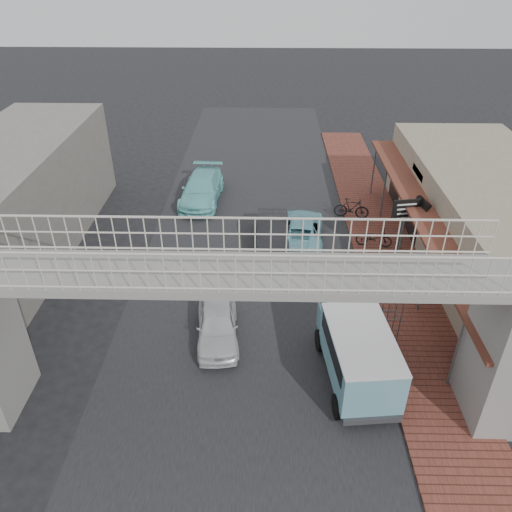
{
  "coord_description": "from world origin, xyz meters",
  "views": [
    {
      "loc": [
        0.72,
        -15.02,
        12.7
      ],
      "look_at": [
        0.35,
        2.2,
        1.8
      ],
      "focal_mm": 35.0,
      "sensor_mm": 36.0,
      "label": 1
    }
  ],
  "objects_px": {
    "angkot_van": "(358,350)",
    "motorcycle_near": "(374,238)",
    "angkot_curb": "(301,229)",
    "motorcycle_far": "(352,208)",
    "dark_sedan": "(272,233)",
    "white_hatchback": "(217,324)",
    "arrow_sign": "(424,209)",
    "angkot_far": "(202,189)",
    "street_clock": "(396,289)"
  },
  "relations": [
    {
      "from": "angkot_van",
      "to": "motorcycle_far",
      "type": "bearing_deg",
      "value": 77.11
    },
    {
      "from": "dark_sedan",
      "to": "angkot_far",
      "type": "bearing_deg",
      "value": 128.49
    },
    {
      "from": "angkot_van",
      "to": "motorcycle_near",
      "type": "height_order",
      "value": "angkot_van"
    },
    {
      "from": "street_clock",
      "to": "arrow_sign",
      "type": "xyz_separation_m",
      "value": [
        2.36,
        5.5,
        0.32
      ]
    },
    {
      "from": "motorcycle_near",
      "to": "motorcycle_far",
      "type": "distance_m",
      "value": 3.02
    },
    {
      "from": "dark_sedan",
      "to": "angkot_van",
      "type": "height_order",
      "value": "angkot_van"
    },
    {
      "from": "motorcycle_far",
      "to": "street_clock",
      "type": "bearing_deg",
      "value": -168.77
    },
    {
      "from": "motorcycle_near",
      "to": "street_clock",
      "type": "bearing_deg",
      "value": -175.15
    },
    {
      "from": "white_hatchback",
      "to": "dark_sedan",
      "type": "relative_size",
      "value": 0.87
    },
    {
      "from": "angkot_far",
      "to": "motorcycle_far",
      "type": "relative_size",
      "value": 2.76
    },
    {
      "from": "white_hatchback",
      "to": "angkot_van",
      "type": "relative_size",
      "value": 0.82
    },
    {
      "from": "motorcycle_far",
      "to": "dark_sedan",
      "type": "bearing_deg",
      "value": 135.44
    },
    {
      "from": "angkot_van",
      "to": "street_clock",
      "type": "distance_m",
      "value": 2.66
    },
    {
      "from": "white_hatchback",
      "to": "angkot_van",
      "type": "xyz_separation_m",
      "value": [
        4.84,
        -2.07,
        0.73
      ]
    },
    {
      "from": "motorcycle_far",
      "to": "angkot_curb",
      "type": "bearing_deg",
      "value": 140.47
    },
    {
      "from": "angkot_far",
      "to": "street_clock",
      "type": "height_order",
      "value": "street_clock"
    },
    {
      "from": "dark_sedan",
      "to": "angkot_far",
      "type": "relative_size",
      "value": 0.84
    },
    {
      "from": "angkot_far",
      "to": "motorcycle_near",
      "type": "relative_size",
      "value": 2.96
    },
    {
      "from": "dark_sedan",
      "to": "street_clock",
      "type": "relative_size",
      "value": 1.51
    },
    {
      "from": "angkot_far",
      "to": "dark_sedan",
      "type": "bearing_deg",
      "value": -47.77
    },
    {
      "from": "dark_sedan",
      "to": "arrow_sign",
      "type": "relative_size",
      "value": 1.29
    },
    {
      "from": "angkot_curb",
      "to": "motorcycle_far",
      "type": "xyz_separation_m",
      "value": [
        2.8,
        2.29,
        0.02
      ]
    },
    {
      "from": "arrow_sign",
      "to": "white_hatchback",
      "type": "bearing_deg",
      "value": -157.97
    },
    {
      "from": "dark_sedan",
      "to": "motorcycle_far",
      "type": "bearing_deg",
      "value": 33.79
    },
    {
      "from": "white_hatchback",
      "to": "angkot_van",
      "type": "distance_m",
      "value": 5.32
    },
    {
      "from": "white_hatchback",
      "to": "angkot_van",
      "type": "height_order",
      "value": "angkot_van"
    },
    {
      "from": "angkot_far",
      "to": "arrow_sign",
      "type": "height_order",
      "value": "arrow_sign"
    },
    {
      "from": "motorcycle_near",
      "to": "angkot_curb",
      "type": "bearing_deg",
      "value": 89.97
    },
    {
      "from": "white_hatchback",
      "to": "angkot_far",
      "type": "bearing_deg",
      "value": 93.76
    },
    {
      "from": "motorcycle_far",
      "to": "arrow_sign",
      "type": "xyz_separation_m",
      "value": [
        2.36,
        -4.28,
        2.13
      ]
    },
    {
      "from": "angkot_far",
      "to": "arrow_sign",
      "type": "relative_size",
      "value": 1.53
    },
    {
      "from": "white_hatchback",
      "to": "angkot_far",
      "type": "relative_size",
      "value": 0.74
    },
    {
      "from": "angkot_far",
      "to": "arrow_sign",
      "type": "xyz_separation_m",
      "value": [
        10.6,
        -6.36,
        2.05
      ]
    },
    {
      "from": "motorcycle_far",
      "to": "angkot_far",
      "type": "bearing_deg",
      "value": 87.07
    },
    {
      "from": "white_hatchback",
      "to": "motorcycle_far",
      "type": "height_order",
      "value": "white_hatchback"
    },
    {
      "from": "white_hatchback",
      "to": "arrow_sign",
      "type": "xyz_separation_m",
      "value": [
        8.69,
        5.34,
        2.15
      ]
    },
    {
      "from": "white_hatchback",
      "to": "motorcycle_far",
      "type": "bearing_deg",
      "value": 51.16
    },
    {
      "from": "white_hatchback",
      "to": "angkot_curb",
      "type": "bearing_deg",
      "value": 58.8
    },
    {
      "from": "motorcycle_near",
      "to": "street_clock",
      "type": "height_order",
      "value": "street_clock"
    },
    {
      "from": "angkot_curb",
      "to": "motorcycle_near",
      "type": "distance_m",
      "value": 3.55
    },
    {
      "from": "dark_sedan",
      "to": "motorcycle_near",
      "type": "height_order",
      "value": "dark_sedan"
    },
    {
      "from": "angkot_curb",
      "to": "motorcycle_near",
      "type": "xyz_separation_m",
      "value": [
        3.49,
        -0.65,
        -0.08
      ]
    },
    {
      "from": "dark_sedan",
      "to": "street_clock",
      "type": "height_order",
      "value": "street_clock"
    },
    {
      "from": "angkot_van",
      "to": "motorcycle_near",
      "type": "distance_m",
      "value": 9.06
    },
    {
      "from": "angkot_curb",
      "to": "arrow_sign",
      "type": "relative_size",
      "value": 1.36
    },
    {
      "from": "arrow_sign",
      "to": "angkot_van",
      "type": "bearing_deg",
      "value": -127.01
    },
    {
      "from": "white_hatchback",
      "to": "street_clock",
      "type": "distance_m",
      "value": 6.59
    },
    {
      "from": "motorcycle_near",
      "to": "motorcycle_far",
      "type": "bearing_deg",
      "value": 23.72
    },
    {
      "from": "angkot_far",
      "to": "motorcycle_near",
      "type": "distance_m",
      "value": 10.24
    },
    {
      "from": "angkot_curb",
      "to": "motorcycle_far",
      "type": "height_order",
      "value": "angkot_curb"
    }
  ]
}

